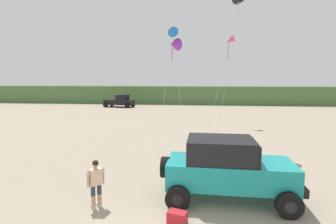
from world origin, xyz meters
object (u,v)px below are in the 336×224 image
(kite_red_delta, at_px, (174,45))
(person_watching, at_px, (96,181))
(jeep, at_px, (228,168))
(cooler_box, at_px, (177,218))
(distant_pickup, at_px, (120,101))
(kite_purple_stunt, at_px, (230,41))
(kite_orange_streamer, at_px, (174,34))

(kite_red_delta, bearing_deg, person_watching, -97.85)
(jeep, height_order, cooler_box, jeep)
(cooler_box, distance_m, distant_pickup, 34.59)
(cooler_box, bearing_deg, kite_red_delta, 112.43)
(kite_red_delta, bearing_deg, distant_pickup, 117.13)
(kite_purple_stunt, height_order, kite_orange_streamer, kite_purple_stunt)
(cooler_box, xyz_separation_m, kite_purple_stunt, (3.53, 18.13, 7.76))
(person_watching, distance_m, cooler_box, 2.98)
(person_watching, relative_size, kite_orange_streamer, 0.20)
(kite_red_delta, height_order, kite_orange_streamer, kite_orange_streamer)
(kite_red_delta, distance_m, kite_orange_streamer, 0.75)
(person_watching, xyz_separation_m, kite_red_delta, (1.59, 11.56, 5.97))
(jeep, bearing_deg, kite_orange_streamer, 105.28)
(cooler_box, bearing_deg, kite_orange_streamer, 112.31)
(person_watching, height_order, distant_pickup, distant_pickup)
(person_watching, distance_m, kite_purple_stunt, 19.84)
(distant_pickup, xyz_separation_m, kite_red_delta, (10.41, -20.32, 5.96))
(distant_pickup, relative_size, kite_orange_streamer, 0.59)
(kite_purple_stunt, bearing_deg, jeep, -96.50)
(cooler_box, xyz_separation_m, kite_red_delta, (-1.21, 12.25, 6.71))
(cooler_box, bearing_deg, person_watching, -176.92)
(distant_pickup, bearing_deg, kite_red_delta, -62.87)
(jeep, bearing_deg, cooler_box, -132.93)
(distant_pickup, bearing_deg, kite_orange_streamer, -62.85)
(person_watching, height_order, kite_purple_stunt, kite_purple_stunt)
(person_watching, xyz_separation_m, kite_purple_stunt, (6.33, 17.44, 7.02))
(distant_pickup, distance_m, kite_red_delta, 23.60)
(person_watching, xyz_separation_m, kite_orange_streamer, (1.62, 11.52, 6.71))
(jeep, xyz_separation_m, kite_orange_streamer, (-2.84, 10.41, 6.45))
(cooler_box, height_order, kite_red_delta, kite_red_delta)
(cooler_box, bearing_deg, jeep, 63.87)
(kite_purple_stunt, distance_m, kite_orange_streamer, 7.57)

